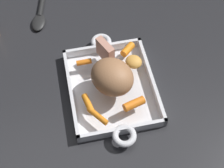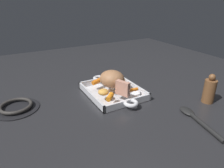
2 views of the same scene
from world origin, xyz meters
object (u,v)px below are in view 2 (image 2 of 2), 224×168
roast_slice_thick (124,88)px  baby_carrot_center_right (120,79)px  baby_carrot_southwest (110,97)px  baby_carrot_southeast (134,90)px  baby_carrot_short (97,81)px  roasting_dish (113,92)px  serving_spoon (195,118)px  pork_roast (112,79)px  baby_carrot_northeast (113,77)px  stove_burner_rear (16,107)px  pepper_mill (209,90)px  potato_golden_large (103,92)px

roast_slice_thick → baby_carrot_center_right: bearing=153.7°
baby_carrot_center_right → baby_carrot_southwest: bearing=-43.4°
baby_carrot_southeast → baby_carrot_short: size_ratio=0.74×
baby_carrot_southeast → roasting_dish: bearing=-141.7°
roast_slice_thick → serving_spoon: roast_slice_thick is taller
pork_roast → baby_carrot_short: bearing=-151.6°
roasting_dish → baby_carrot_northeast: bearing=149.1°
baby_carrot_center_right → serving_spoon: bearing=13.3°
baby_carrot_northeast → stove_burner_rear: baby_carrot_northeast is taller
baby_carrot_southwest → stove_burner_rear: 0.40m
baby_carrot_southwest → serving_spoon: baby_carrot_southwest is taller
baby_carrot_center_right → pepper_mill: pepper_mill is taller
baby_carrot_southeast → serving_spoon: bearing=21.8°
baby_carrot_short → pepper_mill: pepper_mill is taller
roast_slice_thick → baby_carrot_southwest: (0.01, -0.07, -0.02)m
baby_carrot_southeast → stove_burner_rear: (-0.16, -0.50, -0.03)m
baby_carrot_short → potato_golden_large: size_ratio=1.22×
baby_carrot_center_right → baby_carrot_short: (-0.03, -0.12, 0.00)m
baby_carrot_northeast → baby_carrot_southeast: bearing=2.2°
baby_carrot_southeast → stove_burner_rear: 0.52m
pork_roast → baby_carrot_southeast: pork_roast is taller
roasting_dish → potato_golden_large: (0.05, -0.08, 0.04)m
potato_golden_large → stove_burner_rear: 0.38m
baby_carrot_northeast → pork_roast: bearing=-33.9°
baby_carrot_center_right → potato_golden_large: bearing=-55.5°
potato_golden_large → pepper_mill: (0.23, 0.42, 0.01)m
pork_roast → potato_golden_large: 0.10m
baby_carrot_southeast → baby_carrot_southwest: bearing=-82.8°
baby_carrot_southeast → serving_spoon: 0.29m
baby_carrot_short → roast_slice_thick: bearing=15.5°
potato_golden_large → serving_spoon: potato_golden_large is taller
baby_carrot_southwest → baby_carrot_center_right: baby_carrot_southwest is taller
roasting_dish → baby_carrot_center_right: size_ratio=7.17×
roast_slice_thick → baby_carrot_center_right: 0.16m
roasting_dish → potato_golden_large: 0.10m
stove_burner_rear → pepper_mill: (0.35, 0.77, 0.05)m
baby_carrot_short → potato_golden_large: bearing=-13.5°
baby_carrot_southeast → pepper_mill: 0.34m
roasting_dish → pork_roast: 0.07m
baby_carrot_northeast → serving_spoon: baby_carrot_northeast is taller
baby_carrot_southeast → baby_carrot_center_right: bearing=175.1°
roast_slice_thick → pepper_mill: size_ratio=0.48×
potato_golden_large → serving_spoon: size_ratio=0.20×
roasting_dish → baby_carrot_northeast: 0.12m
baby_carrot_northeast → serving_spoon: 0.47m
baby_carrot_center_right → baby_carrot_southeast: 0.14m
baby_carrot_northeast → pepper_mill: bearing=36.9°
roasting_dish → baby_carrot_short: bearing=-152.7°
roasting_dish → potato_golden_large: potato_golden_large is taller
pork_roast → stove_burner_rear: size_ratio=0.65×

